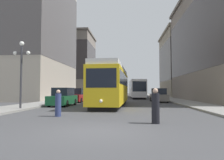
{
  "coord_description": "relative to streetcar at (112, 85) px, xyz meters",
  "views": [
    {
      "loc": [
        1.22,
        -7.72,
        1.56
      ],
      "look_at": [
        -0.12,
        9.35,
        2.43
      ],
      "focal_mm": 32.4,
      "sensor_mm": 36.0,
      "label": 1
    }
  ],
  "objects": [
    {
      "name": "parked_car_left_far",
      "position": [
        -4.94,
        -0.42,
        -1.26
      ],
      "size": [
        1.93,
        4.59,
        1.82
      ],
      "rotation": [
        0.0,
        0.0,
        -0.01
      ],
      "color": "black",
      "rests_on": "ground"
    },
    {
      "name": "sidewalk_left",
      "position": [
        -7.9,
        27.23,
        -2.03
      ],
      "size": [
        3.32,
        120.0,
        0.15
      ],
      "primitive_type": "cube",
      "color": "gray",
      "rests_on": "ground"
    },
    {
      "name": "streetcar",
      "position": [
        0.0,
        0.0,
        0.0
      ],
      "size": [
        3.17,
        12.74,
        3.89
      ],
      "rotation": [
        0.0,
        0.0,
        -0.04
      ],
      "color": "black",
      "rests_on": "ground"
    },
    {
      "name": "building_left_corner",
      "position": [
        -16.24,
        41.24,
        7.66
      ],
      "size": [
        13.98,
        14.95,
        19.0
      ],
      "color": "slate",
      "rests_on": "ground"
    },
    {
      "name": "parked_car_right_far",
      "position": [
        5.73,
        6.94,
        -1.26
      ],
      "size": [
        1.98,
        4.63,
        1.82
      ],
      "rotation": [
        0.0,
        0.0,
        3.17
      ],
      "color": "black",
      "rests_on": "ground"
    },
    {
      "name": "ground_plane",
      "position": [
        0.4,
        -12.77,
        -2.1
      ],
      "size": [
        200.0,
        200.0,
        0.0
      ],
      "primitive_type": "plane",
      "color": "#424244"
    },
    {
      "name": "lamp_post_left_near",
      "position": [
        -6.84,
        -5.12,
        1.56
      ],
      "size": [
        1.41,
        0.36,
        5.33
      ],
      "color": "#333338",
      "rests_on": "sidewalk_left"
    },
    {
      "name": "building_left_midblock",
      "position": [
        -17.11,
        13.34,
        10.83
      ],
      "size": [
        15.71,
        18.34,
        25.11
      ],
      "color": "#A89E8E",
      "rests_on": "ground"
    },
    {
      "name": "pedestrian_crossing_near",
      "position": [
        -2.55,
        -8.64,
        -1.36
      ],
      "size": [
        0.36,
        0.36,
        1.6
      ],
      "rotation": [
        0.0,
        0.0,
        4.66
      ],
      "color": "navy",
      "rests_on": "ground"
    },
    {
      "name": "pedestrian_crossing_far",
      "position": [
        2.92,
        -10.79,
        -1.33
      ],
      "size": [
        0.37,
        0.37,
        1.66
      ],
      "rotation": [
        0.0,
        0.0,
        0.12
      ],
      "color": "black",
      "rests_on": "ground"
    },
    {
      "name": "parked_car_left_near",
      "position": [
        -4.94,
        5.67,
        -1.26
      ],
      "size": [
        2.1,
        4.86,
        1.82
      ],
      "rotation": [
        0.0,
        0.0,
        -0.06
      ],
      "color": "black",
      "rests_on": "ground"
    },
    {
      "name": "transit_bus",
      "position": [
        3.37,
        19.41,
        -0.15
      ],
      "size": [
        2.93,
        12.38,
        3.45
      ],
      "rotation": [
        0.0,
        0.0,
        0.03
      ],
      "color": "black",
      "rests_on": "ground"
    },
    {
      "name": "building_right_corner",
      "position": [
        18.15,
        28.51,
        5.8
      ],
      "size": [
        16.2,
        15.39,
        15.42
      ],
      "color": "gray",
      "rests_on": "ground"
    },
    {
      "name": "parked_car_left_mid",
      "position": [
        -4.94,
        17.35,
        -1.26
      ],
      "size": [
        1.95,
        4.65,
        1.82
      ],
      "rotation": [
        0.0,
        0.0,
        0.02
      ],
      "color": "black",
      "rests_on": "ground"
    },
    {
      "name": "sidewalk_right",
      "position": [
        8.69,
        27.23,
        -2.03
      ],
      "size": [
        3.32,
        120.0,
        0.15
      ],
      "primitive_type": "cube",
      "color": "gray",
      "rests_on": "ground"
    }
  ]
}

